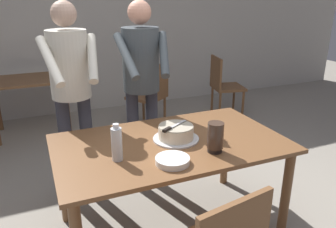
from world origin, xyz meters
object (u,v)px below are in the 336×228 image
(plate_stack, at_px, (172,160))
(background_chair_0, at_px, (223,84))
(person_standing_beside, at_px, (71,83))
(water_bottle, at_px, (117,144))
(main_dining_table, at_px, (171,154))
(cake_on_platter, at_px, (176,133))
(cake_knife, at_px, (170,128))
(hurricane_lamp, at_px, (215,137))
(person_cutting_cake, at_px, (141,77))
(background_table, at_px, (29,91))
(wine_glass_near, at_px, (217,129))
(background_chair_2, at_px, (151,93))

(plate_stack, bearing_deg, background_chair_0, 51.92)
(person_standing_beside, bearing_deg, water_bottle, -79.96)
(background_chair_0, bearing_deg, main_dining_table, -130.04)
(cake_on_platter, height_order, plate_stack, cake_on_platter)
(cake_on_platter, xyz_separation_m, cake_knife, (-0.06, -0.04, 0.06))
(hurricane_lamp, height_order, background_chair_0, hurricane_lamp)
(cake_knife, bearing_deg, main_dining_table, 57.26)
(plate_stack, height_order, person_cutting_cake, person_cutting_cake)
(person_standing_beside, bearing_deg, person_cutting_cake, -2.86)
(person_standing_beside, bearing_deg, cake_knife, -52.71)
(background_table, bearing_deg, person_cutting_cake, -62.31)
(cake_on_platter, xyz_separation_m, person_standing_beside, (-0.63, 0.71, 0.27))
(cake_on_platter, bearing_deg, water_bottle, -163.01)
(background_table, bearing_deg, hurricane_lamp, -67.66)
(person_cutting_cake, xyz_separation_m, person_standing_beside, (-0.60, 0.03, 0.00))
(wine_glass_near, distance_m, hurricane_lamp, 0.16)
(background_chair_2, bearing_deg, hurricane_lamp, -99.57)
(plate_stack, bearing_deg, hurricane_lamp, 6.96)
(water_bottle, distance_m, person_cutting_cake, 0.96)
(plate_stack, relative_size, background_chair_0, 0.24)
(cake_on_platter, relative_size, cake_knife, 1.39)
(hurricane_lamp, bearing_deg, cake_on_platter, 119.38)
(cake_knife, distance_m, plate_stack, 0.32)
(person_cutting_cake, bearing_deg, background_table, 117.69)
(background_table, xyz_separation_m, background_chair_2, (1.54, -0.44, -0.09))
(background_chair_2, bearing_deg, main_dining_table, -106.32)
(water_bottle, height_order, person_standing_beside, person_standing_beside)
(cake_on_platter, relative_size, background_table, 0.34)
(plate_stack, bearing_deg, cake_knife, 69.49)
(background_chair_2, bearing_deg, plate_stack, -106.96)
(person_standing_beside, distance_m, background_chair_2, 1.89)
(person_standing_beside, bearing_deg, wine_glass_near, -44.45)
(person_standing_beside, relative_size, background_chair_2, 1.91)
(wine_glass_near, distance_m, background_chair_2, 2.26)
(main_dining_table, distance_m, wine_glass_near, 0.39)
(plate_stack, distance_m, hurricane_lamp, 0.35)
(wine_glass_near, height_order, person_standing_beside, person_standing_beside)
(cake_on_platter, bearing_deg, background_table, 111.48)
(wine_glass_near, distance_m, person_cutting_cake, 0.91)
(main_dining_table, relative_size, background_table, 1.66)
(cake_on_platter, distance_m, hurricane_lamp, 0.33)
(cake_on_platter, bearing_deg, main_dining_table, -157.89)
(main_dining_table, relative_size, wine_glass_near, 11.51)
(background_chair_0, bearing_deg, wine_glass_near, -123.29)
(cake_knife, xyz_separation_m, background_table, (-0.92, 2.53, -0.29))
(background_chair_2, bearing_deg, cake_knife, -106.46)
(hurricane_lamp, relative_size, background_chair_0, 0.23)
(person_cutting_cake, bearing_deg, cake_on_platter, -87.45)
(background_chair_2, bearing_deg, background_table, 164.17)
(main_dining_table, height_order, cake_on_platter, cake_on_platter)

